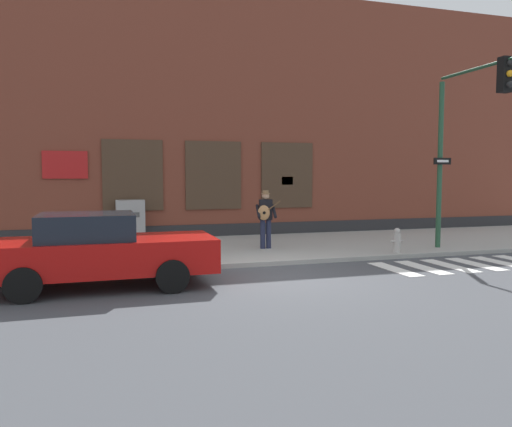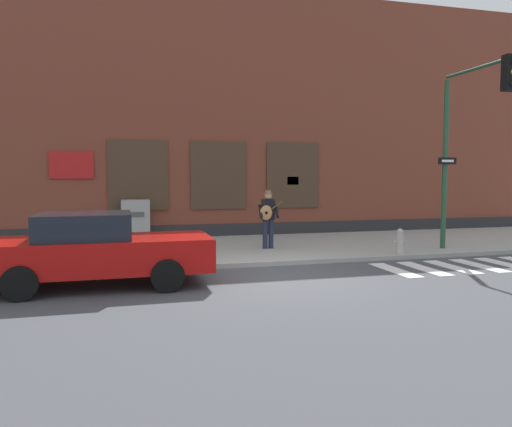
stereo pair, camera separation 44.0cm
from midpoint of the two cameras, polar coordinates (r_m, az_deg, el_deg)
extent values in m
plane|color=#424449|center=(11.33, 1.59, -7.31)|extent=(160.00, 160.00, 0.00)
cube|color=#9E9E99|center=(15.28, -3.43, -4.04)|extent=(28.00, 5.64, 0.12)
cube|color=brown|center=(19.95, -6.80, 10.62)|extent=(28.00, 4.00, 8.95)
cube|color=#28282B|center=(17.96, -5.53, -2.10)|extent=(28.00, 0.04, 0.55)
cube|color=#473323|center=(17.50, -14.59, 4.24)|extent=(2.01, 0.06, 2.41)
cube|color=black|center=(17.49, -14.59, 4.24)|extent=(1.89, 0.03, 2.29)
cube|color=#473323|center=(17.84, -5.58, 4.36)|extent=(2.01, 0.06, 2.41)
cube|color=black|center=(17.83, -5.57, 4.36)|extent=(1.89, 0.03, 2.29)
cube|color=#473323|center=(18.60, 2.90, 4.38)|extent=(2.01, 0.06, 2.41)
cube|color=black|center=(18.59, 2.91, 4.38)|extent=(1.89, 0.03, 2.29)
cube|color=red|center=(17.53, -21.66, 5.20)|extent=(1.40, 0.04, 0.90)
cube|color=yellow|center=(18.58, 2.92, 3.76)|extent=(0.44, 0.02, 0.30)
cube|color=silver|center=(12.65, 14.59, -6.19)|extent=(0.42, 1.90, 0.01)
cube|color=silver|center=(13.08, 17.58, -5.90)|extent=(0.42, 1.90, 0.01)
cube|color=silver|center=(13.55, 20.37, -5.63)|extent=(0.42, 1.90, 0.01)
cube|color=silver|center=(14.04, 22.97, -5.35)|extent=(0.42, 1.90, 0.01)
cube|color=silver|center=(14.56, 25.38, -5.09)|extent=(0.42, 1.90, 0.01)
cube|color=#B20F0C|center=(10.73, -18.48, -4.56)|extent=(4.61, 1.87, 0.68)
cube|color=black|center=(10.67, -19.90, -1.40)|extent=(1.85, 1.59, 0.52)
cube|color=silver|center=(11.47, -7.05, -3.46)|extent=(0.06, 0.24, 0.12)
cube|color=silver|center=(10.36, -5.92, -4.29)|extent=(0.06, 0.24, 0.12)
cylinder|color=black|center=(11.70, -11.79, -5.38)|extent=(0.66, 0.24, 0.66)
cylinder|color=black|center=(9.99, -10.80, -7.04)|extent=(0.66, 0.24, 0.66)
cylinder|color=black|center=(11.75, -24.91, -5.66)|extent=(0.66, 0.24, 0.66)
cylinder|color=black|center=(10.05, -26.21, -7.35)|extent=(0.66, 0.24, 0.66)
cylinder|color=#1E233D|center=(14.89, 0.60, -2.37)|extent=(0.15, 0.15, 0.85)
cylinder|color=#1E233D|center=(14.85, -0.08, -2.39)|extent=(0.15, 0.15, 0.85)
cube|color=black|center=(14.81, 0.26, 0.44)|extent=(0.41, 0.28, 0.61)
sphere|color=tan|center=(14.79, 0.26, 2.05)|extent=(0.22, 0.22, 0.22)
cylinder|color=olive|center=(14.78, 0.26, 2.28)|extent=(0.27, 0.28, 0.02)
cylinder|color=olive|center=(14.78, 0.26, 2.48)|extent=(0.18, 0.18, 0.09)
cylinder|color=black|center=(14.75, 1.23, 0.27)|extent=(0.17, 0.52, 0.39)
cylinder|color=black|center=(14.68, -0.62, 0.25)|extent=(0.17, 0.52, 0.39)
ellipsoid|color=#B77F4C|center=(14.63, 0.05, 0.09)|extent=(0.37, 0.18, 0.44)
cylinder|color=black|center=(14.57, 0.08, 0.07)|extent=(0.09, 0.02, 0.09)
cylinder|color=brown|center=(14.63, 1.07, 0.80)|extent=(0.47, 0.11, 0.34)
cylinder|color=#234C33|center=(15.93, 19.53, 5.19)|extent=(0.15, 0.15, 4.94)
cylinder|color=#234C33|center=(15.13, 22.94, 14.95)|extent=(0.09, 2.70, 0.09)
cube|color=black|center=(14.27, 25.76, 14.10)|extent=(0.30, 0.24, 0.88)
sphere|color=black|center=(14.20, 26.26, 15.21)|extent=(0.17, 0.17, 0.17)
sphere|color=orange|center=(14.15, 26.22, 14.16)|extent=(0.17, 0.17, 0.17)
sphere|color=black|center=(14.11, 26.18, 13.11)|extent=(0.17, 0.17, 0.17)
cube|color=black|center=(15.84, 19.78, 5.66)|extent=(0.60, 0.03, 0.20)
cube|color=white|center=(15.82, 19.82, 5.66)|extent=(0.40, 0.01, 0.07)
cube|color=#9E9E9E|center=(17.14, -14.87, -0.77)|extent=(0.93, 0.51, 1.36)
cube|color=#4C4C4C|center=(16.86, -14.85, -0.16)|extent=(0.56, 0.02, 0.16)
cylinder|color=#B2ADA8|center=(14.56, 14.97, -3.27)|extent=(0.20, 0.20, 0.55)
sphere|color=#B2ADA8|center=(14.52, 15.00, -1.96)|extent=(0.18, 0.18, 0.18)
cylinder|color=#B2ADA8|center=(14.48, 14.50, -3.09)|extent=(0.10, 0.07, 0.07)
cylinder|color=#B2ADA8|center=(14.63, 15.44, -3.03)|extent=(0.10, 0.07, 0.07)
camera|label=1|loc=(0.22, -90.99, -0.08)|focal=35.00mm
camera|label=2|loc=(0.22, 89.01, 0.08)|focal=35.00mm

